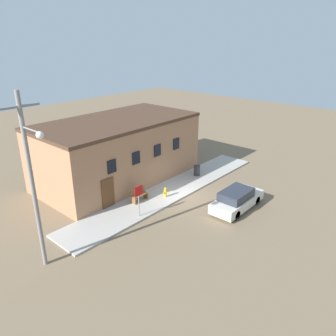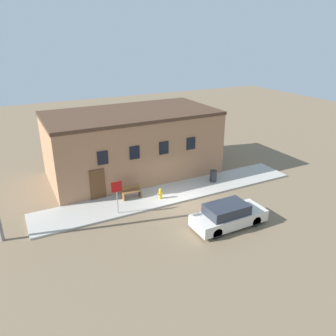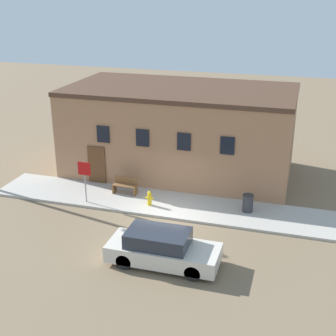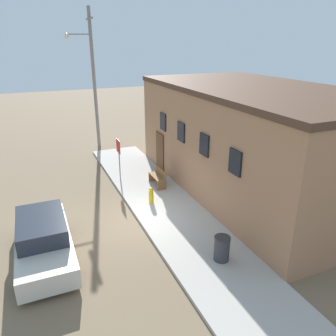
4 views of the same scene
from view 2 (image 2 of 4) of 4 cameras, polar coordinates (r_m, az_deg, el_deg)
The scene contains 8 objects.
ground_plane at distance 21.67m, azimuth 2.47°, elevation -6.06°, with size 80.00×80.00×0.00m, color #7A664C.
sidewalk at distance 22.77m, azimuth 0.67°, elevation -4.39°, with size 18.76×2.91×0.12m.
brick_building at distance 25.48m, azimuth -6.26°, elevation 4.31°, with size 12.65×6.66×4.97m.
fire_hydrant at distance 21.76m, azimuth -1.35°, elevation -4.46°, with size 0.44×0.21×0.74m.
stop_sign at distance 19.76m, azimuth -8.90°, elevation -4.02°, with size 0.67×0.06×2.12m.
bench at distance 21.97m, azimuth -6.39°, elevation -4.19°, with size 1.26×0.44×0.86m.
trash_bin at distance 24.48m, azimuth 7.89°, elevation -1.37°, with size 0.53×0.53×0.85m.
parked_car at distance 19.22m, azimuth 10.44°, elevation -8.13°, with size 4.38×1.72×1.40m.
Camera 2 is at (-9.53, -16.54, 10.25)m, focal length 35.00 mm.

